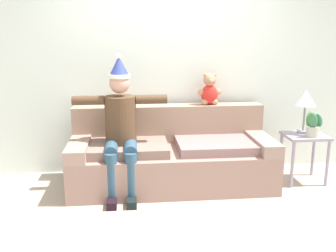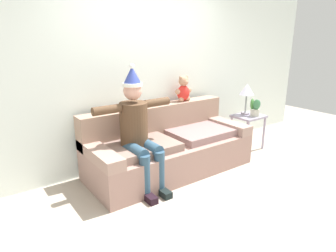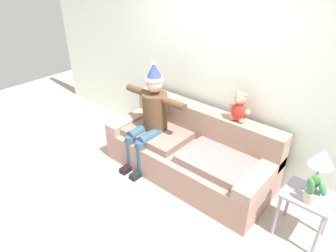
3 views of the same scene
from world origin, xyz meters
name	(u,v)px [view 3 (image 3 of 3)]	position (x,y,z in m)	size (l,w,h in m)	color
ground_plane	(138,211)	(0.00, 0.00, 0.00)	(10.00, 10.00, 0.00)	#B2A391
back_wall	(218,70)	(0.00, 1.55, 1.35)	(7.00, 0.10, 2.70)	white
couch	(190,152)	(0.00, 1.01, 0.33)	(2.27, 0.94, 0.87)	gray
person_seated	(150,116)	(-0.57, 0.84, 0.76)	(1.02, 0.77, 1.51)	#523925
teddy_bear	(239,108)	(0.49, 1.30, 1.04)	(0.29, 0.17, 0.38)	red
side_table	(306,202)	(1.55, 0.91, 0.46)	(0.47, 0.40, 0.57)	#978FA7
table_lamp	(322,159)	(1.56, 0.99, 0.96)	(0.24, 0.24, 0.51)	#958C99
potted_plant	(314,190)	(1.60, 0.83, 0.71)	(0.24, 0.20, 0.30)	#B9BAA6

